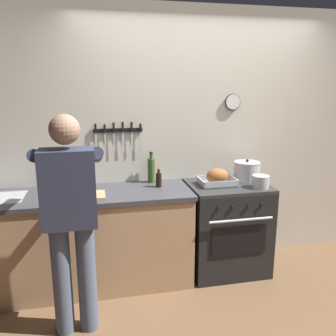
{
  "coord_description": "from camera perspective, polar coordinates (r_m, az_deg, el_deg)",
  "views": [
    {
      "loc": [
        -1.05,
        -2.12,
        1.85
      ],
      "look_at": [
        -0.41,
        0.85,
        1.13
      ],
      "focal_mm": 37.61,
      "sensor_mm": 36.0,
      "label": 1
    }
  ],
  "objects": [
    {
      "name": "ground_plane",
      "position": [
        3.01,
        12.33,
        -24.98
      ],
      "size": [
        8.0,
        8.0,
        0.0
      ],
      "primitive_type": "plane",
      "color": "brown"
    },
    {
      "name": "wall_back",
      "position": [
        3.67,
        4.65,
        4.72
      ],
      "size": [
        6.0,
        0.13,
        2.6
      ],
      "color": "beige",
      "rests_on": "ground"
    },
    {
      "name": "counter_block",
      "position": [
        3.41,
        -14.01,
        -11.15
      ],
      "size": [
        2.03,
        0.65,
        0.9
      ],
      "color": "tan",
      "rests_on": "ground"
    },
    {
      "name": "stove",
      "position": [
        3.64,
        9.42,
        -9.43
      ],
      "size": [
        0.76,
        0.67,
        0.9
      ],
      "color": "black",
      "rests_on": "ground"
    },
    {
      "name": "person_cook",
      "position": [
        2.65,
        -15.55,
        -6.96
      ],
      "size": [
        0.51,
        0.63,
        1.66
      ],
      "rotation": [
        0.0,
        0.0,
        1.7
      ],
      "color": "#4C566B",
      "rests_on": "ground"
    },
    {
      "name": "roasting_pan",
      "position": [
        3.44,
        7.99,
        -1.57
      ],
      "size": [
        0.35,
        0.26,
        0.16
      ],
      "color": "#B7B7BC",
      "rests_on": "stove"
    },
    {
      "name": "stock_pot",
      "position": [
        3.64,
        12.64,
        -0.49
      ],
      "size": [
        0.26,
        0.26,
        0.22
      ],
      "color": "#B7B7BC",
      "rests_on": "stove"
    },
    {
      "name": "saucepan",
      "position": [
        3.43,
        14.77,
        -2.15
      ],
      "size": [
        0.16,
        0.16,
        0.12
      ],
      "color": "#B7B7BC",
      "rests_on": "stove"
    },
    {
      "name": "cutting_board",
      "position": [
        3.14,
        -13.45,
        -4.42
      ],
      "size": [
        0.36,
        0.24,
        0.02
      ],
      "primitive_type": "cube",
      "color": "tan",
      "rests_on": "counter_block"
    },
    {
      "name": "bottle_dish_soap",
      "position": [
        3.43,
        -13.05,
        -1.64
      ],
      "size": [
        0.07,
        0.07,
        0.2
      ],
      "color": "#338CCC",
      "rests_on": "counter_block"
    },
    {
      "name": "bottle_soy_sauce",
      "position": [
        3.34,
        -1.51,
        -1.87
      ],
      "size": [
        0.06,
        0.06,
        0.18
      ],
      "color": "black",
      "rests_on": "counter_block"
    },
    {
      "name": "bottle_hot_sauce",
      "position": [
        3.49,
        -18.0,
        -1.79
      ],
      "size": [
        0.05,
        0.05,
        0.19
      ],
      "color": "red",
      "rests_on": "counter_block"
    },
    {
      "name": "bottle_olive_oil",
      "position": [
        3.49,
        -2.71,
        -0.26
      ],
      "size": [
        0.07,
        0.07,
        0.31
      ],
      "color": "#385623",
      "rests_on": "counter_block"
    }
  ]
}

